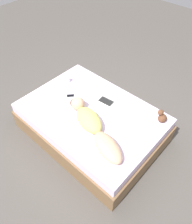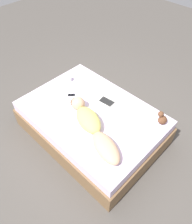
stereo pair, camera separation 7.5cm
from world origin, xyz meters
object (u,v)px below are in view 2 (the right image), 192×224
person (92,125)px  cell_phone (71,95)px  coffee_mug (69,79)px  open_magazine (103,105)px

person → cell_phone: 0.78m
coffee_mug → cell_phone: size_ratio=0.82×
open_magazine → coffee_mug: coffee_mug is taller
open_magazine → person: bearing=-161.1°
person → cell_phone: size_ratio=8.30×
person → cell_phone: person is taller
person → open_magazine: size_ratio=2.95×
cell_phone → coffee_mug: bearing=5.7°
person → open_magazine: bearing=43.1°
person → open_magazine: 0.51m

